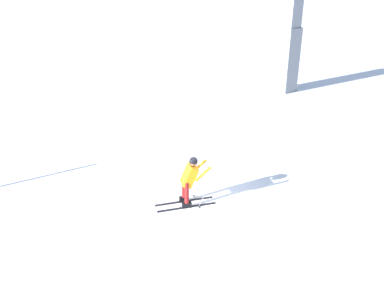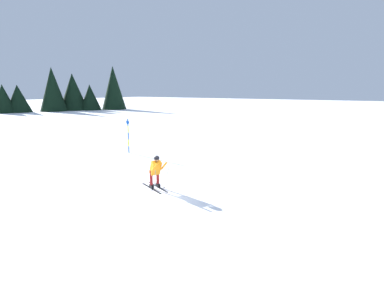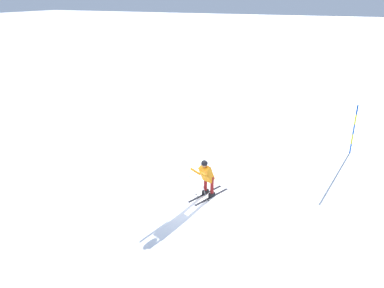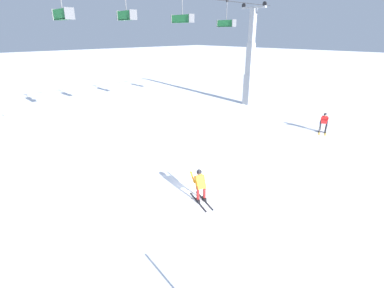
# 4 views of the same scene
# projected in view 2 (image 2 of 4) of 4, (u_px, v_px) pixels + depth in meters

# --- Properties ---
(ground_plane) EXTENTS (260.00, 260.00, 0.00)m
(ground_plane) POSITION_uv_depth(u_px,v_px,m) (154.00, 195.00, 12.68)
(ground_plane) COLOR white
(skier_carving_main) EXTENTS (1.10, 1.83, 1.68)m
(skier_carving_main) POSITION_uv_depth(u_px,v_px,m) (156.00, 169.00, 13.30)
(skier_carving_main) COLOR black
(skier_carving_main) RESTS_ON ground_plane
(trail_marker_pole) EXTENTS (0.07, 0.28, 2.44)m
(trail_marker_pole) POSITION_uv_depth(u_px,v_px,m) (128.00, 135.00, 20.85)
(trail_marker_pole) COLOR blue
(trail_marker_pole) RESTS_ON ground_plane
(tree_line_ridge) EXTENTS (28.16, 18.16, 9.70)m
(tree_line_ridge) POSITION_uv_depth(u_px,v_px,m) (60.00, 92.00, 62.65)
(tree_line_ridge) COLOR black
(tree_line_ridge) RESTS_ON ground_plane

